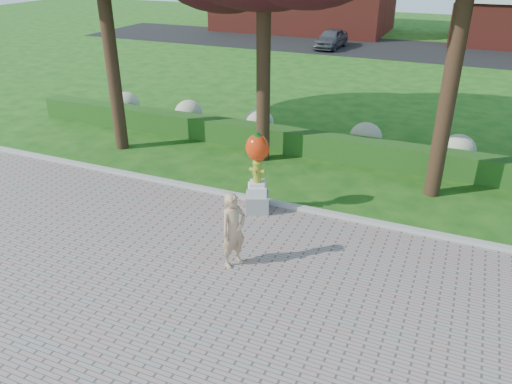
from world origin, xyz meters
TOP-DOWN VIEW (x-y plane):
  - ground at (0.00, 0.00)m, footprint 100.00×100.00m
  - curb at (0.00, 3.00)m, footprint 40.00×0.18m
  - lawn_hedge at (0.00, 7.00)m, footprint 24.00×0.70m
  - hydrangea_row at (0.57, 8.00)m, footprint 20.10×1.10m
  - street at (0.00, 28.00)m, footprint 50.00×8.00m
  - hydrant_sculpture at (-0.70, 2.50)m, footprint 0.79×0.79m
  - woman at (-0.18, -0.02)m, footprint 0.65×0.76m
  - parked_car at (-5.42, 26.49)m, footprint 1.76×3.91m

SIDE VIEW (x-z plane):
  - ground at x=0.00m, z-range 0.00..0.00m
  - street at x=0.00m, z-range 0.00..0.02m
  - curb at x=0.00m, z-range 0.00..0.15m
  - lawn_hedge at x=0.00m, z-range 0.00..0.80m
  - hydrangea_row at x=0.57m, z-range 0.06..1.04m
  - parked_car at x=-5.42m, z-range 0.02..1.32m
  - woman at x=-0.18m, z-range 0.04..1.79m
  - hydrant_sculpture at x=-0.70m, z-range 0.11..2.33m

